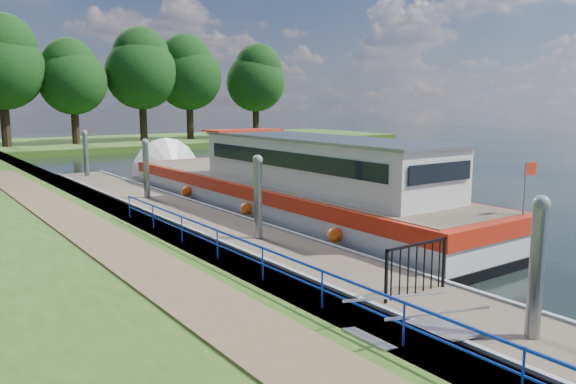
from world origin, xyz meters
TOP-DOWN VIEW (x-y plane):
  - ground at (0.00, 0.00)m, footprint 160.00×160.00m
  - bank_edge at (-2.55, 15.00)m, footprint 1.10×90.00m
  - far_bank at (12.00, 52.00)m, footprint 60.00×18.00m
  - footpath at (-4.40, 8.00)m, footprint 1.60×40.00m
  - blue_fence at (-2.75, 3.00)m, footprint 0.04×18.04m
  - pontoon at (0.00, 13.00)m, footprint 2.50×30.00m
  - mooring_piles at (0.00, 13.00)m, footprint 0.30×27.30m
  - gangway at (-1.85, 0.50)m, footprint 2.58×1.00m
  - gate_panel at (-0.00, 2.20)m, footprint 1.85×0.05m
  - barge at (3.60, 13.06)m, footprint 4.36×21.15m

SIDE VIEW (x-z plane):
  - ground at x=0.00m, z-range 0.00..0.00m
  - pontoon at x=0.00m, z-range -0.10..0.46m
  - far_bank at x=12.00m, z-range 0.00..0.60m
  - bank_edge at x=-2.55m, z-range 0.00..0.78m
  - gangway at x=-1.85m, z-range 0.16..1.09m
  - footpath at x=-4.40m, z-range 0.78..0.83m
  - barge at x=3.60m, z-range -1.30..3.48m
  - gate_panel at x=0.00m, z-range 0.57..1.72m
  - mooring_piles at x=0.00m, z-range -0.50..3.05m
  - blue_fence at x=-2.75m, z-range 0.95..1.67m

